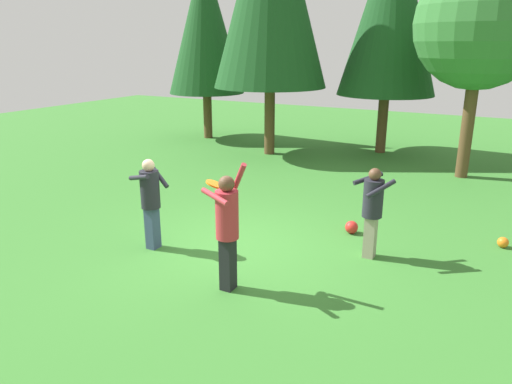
{
  "coord_description": "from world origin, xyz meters",
  "views": [
    {
      "loc": [
        4.2,
        -6.89,
        3.58
      ],
      "look_at": [
        0.35,
        0.26,
        1.05
      ],
      "focal_mm": 33.55,
      "sensor_mm": 36.0,
      "label": 1
    }
  ],
  "objects_px": {
    "person_thrower": "(227,223)",
    "ball_orange": "(503,242)",
    "ball_red": "(352,227)",
    "tree_right": "(481,25)",
    "tree_far_left": "(205,24)",
    "person_catcher": "(150,196)",
    "frisbee": "(215,184)",
    "tree_center": "(392,5)",
    "person_bystander": "(373,206)"
  },
  "relations": [
    {
      "from": "person_thrower",
      "to": "ball_orange",
      "type": "bearing_deg",
      "value": -110.31
    },
    {
      "from": "ball_orange",
      "to": "ball_red",
      "type": "relative_size",
      "value": 0.78
    },
    {
      "from": "tree_right",
      "to": "tree_far_left",
      "type": "height_order",
      "value": "tree_far_left"
    },
    {
      "from": "person_thrower",
      "to": "ball_orange",
      "type": "height_order",
      "value": "person_thrower"
    },
    {
      "from": "person_catcher",
      "to": "frisbee",
      "type": "xyz_separation_m",
      "value": [
        1.71,
        -0.53,
        0.6
      ]
    },
    {
      "from": "ball_orange",
      "to": "tree_center",
      "type": "distance_m",
      "value": 9.31
    },
    {
      "from": "frisbee",
      "to": "ball_orange",
      "type": "distance_m",
      "value": 5.5
    },
    {
      "from": "person_bystander",
      "to": "tree_far_left",
      "type": "relative_size",
      "value": 0.23
    },
    {
      "from": "ball_red",
      "to": "tree_right",
      "type": "relative_size",
      "value": 0.04
    },
    {
      "from": "tree_far_left",
      "to": "ball_red",
      "type": "bearing_deg",
      "value": -41.12
    },
    {
      "from": "tree_right",
      "to": "tree_center",
      "type": "height_order",
      "value": "tree_center"
    },
    {
      "from": "tree_center",
      "to": "tree_right",
      "type": "bearing_deg",
      "value": -36.73
    },
    {
      "from": "person_catcher",
      "to": "tree_center",
      "type": "relative_size",
      "value": 0.22
    },
    {
      "from": "ball_red",
      "to": "tree_center",
      "type": "height_order",
      "value": "tree_center"
    },
    {
      "from": "ball_red",
      "to": "tree_far_left",
      "type": "xyz_separation_m",
      "value": [
        -8.07,
        7.04,
        4.13
      ]
    },
    {
      "from": "person_bystander",
      "to": "tree_center",
      "type": "xyz_separation_m",
      "value": [
        -1.98,
        8.54,
        3.8
      ]
    },
    {
      "from": "person_thrower",
      "to": "tree_right",
      "type": "xyz_separation_m",
      "value": [
        2.41,
        8.58,
        2.97
      ]
    },
    {
      "from": "tree_right",
      "to": "person_thrower",
      "type": "bearing_deg",
      "value": -105.66
    },
    {
      "from": "tree_center",
      "to": "tree_far_left",
      "type": "relative_size",
      "value": 1.11
    },
    {
      "from": "tree_right",
      "to": "ball_orange",
      "type": "bearing_deg",
      "value": -76.0
    },
    {
      "from": "person_thrower",
      "to": "person_catcher",
      "type": "relative_size",
      "value": 1.19
    },
    {
      "from": "person_catcher",
      "to": "tree_center",
      "type": "distance_m",
      "value": 10.82
    },
    {
      "from": "ball_red",
      "to": "tree_right",
      "type": "xyz_separation_m",
      "value": [
        1.43,
        5.53,
        3.91
      ]
    },
    {
      "from": "person_bystander",
      "to": "tree_right",
      "type": "height_order",
      "value": "tree_right"
    },
    {
      "from": "person_thrower",
      "to": "person_bystander",
      "type": "relative_size",
      "value": 1.23
    },
    {
      "from": "person_thrower",
      "to": "ball_red",
      "type": "height_order",
      "value": "person_thrower"
    },
    {
      "from": "tree_right",
      "to": "tree_center",
      "type": "xyz_separation_m",
      "value": [
        -2.82,
        2.1,
        0.71
      ]
    },
    {
      "from": "ball_red",
      "to": "tree_far_left",
      "type": "distance_m",
      "value": 11.48
    },
    {
      "from": "person_bystander",
      "to": "tree_far_left",
      "type": "height_order",
      "value": "tree_far_left"
    },
    {
      "from": "person_bystander",
      "to": "ball_red",
      "type": "distance_m",
      "value": 1.36
    },
    {
      "from": "person_bystander",
      "to": "tree_right",
      "type": "distance_m",
      "value": 7.19
    },
    {
      "from": "ball_red",
      "to": "tree_center",
      "type": "distance_m",
      "value": 9.03
    },
    {
      "from": "ball_orange",
      "to": "tree_far_left",
      "type": "xyz_separation_m",
      "value": [
        -10.72,
        6.4,
        4.16
      ]
    },
    {
      "from": "ball_red",
      "to": "tree_right",
      "type": "bearing_deg",
      "value": 75.48
    },
    {
      "from": "person_catcher",
      "to": "ball_orange",
      "type": "bearing_deg",
      "value": 45.54
    },
    {
      "from": "frisbee",
      "to": "tree_center",
      "type": "xyz_separation_m",
      "value": [
        -0.12,
        10.55,
        3.16
      ]
    },
    {
      "from": "person_thrower",
      "to": "tree_right",
      "type": "distance_m",
      "value": 9.39
    },
    {
      "from": "person_thrower",
      "to": "tree_center",
      "type": "distance_m",
      "value": 11.3
    },
    {
      "from": "frisbee",
      "to": "ball_red",
      "type": "xyz_separation_m",
      "value": [
        1.26,
        2.92,
        -1.46
      ]
    },
    {
      "from": "person_catcher",
      "to": "ball_orange",
      "type": "relative_size",
      "value": 8.38
    },
    {
      "from": "frisbee",
      "to": "ball_red",
      "type": "relative_size",
      "value": 1.4
    },
    {
      "from": "person_bystander",
      "to": "ball_red",
      "type": "bearing_deg",
      "value": -103.59
    },
    {
      "from": "person_catcher",
      "to": "tree_far_left",
      "type": "height_order",
      "value": "tree_far_left"
    },
    {
      "from": "person_catcher",
      "to": "ball_red",
      "type": "xyz_separation_m",
      "value": [
        2.98,
        2.39,
        -0.86
      ]
    },
    {
      "from": "tree_right",
      "to": "tree_far_left",
      "type": "xyz_separation_m",
      "value": [
        -9.5,
        1.51,
        0.22
      ]
    },
    {
      "from": "person_thrower",
      "to": "frisbee",
      "type": "xyz_separation_m",
      "value": [
        -0.29,
        0.13,
        0.52
      ]
    },
    {
      "from": "tree_right",
      "to": "tree_center",
      "type": "distance_m",
      "value": 3.58
    },
    {
      "from": "person_catcher",
      "to": "tree_far_left",
      "type": "bearing_deg",
      "value": 135.58
    },
    {
      "from": "ball_red",
      "to": "tree_right",
      "type": "height_order",
      "value": "tree_right"
    },
    {
      "from": "ball_red",
      "to": "person_bystander",
      "type": "bearing_deg",
      "value": -56.35
    }
  ]
}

